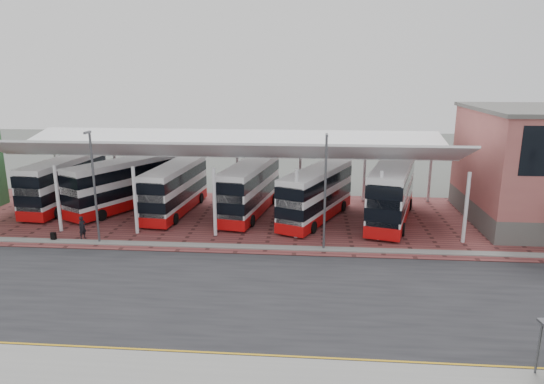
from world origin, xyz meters
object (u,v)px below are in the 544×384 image
object	(u,v)px
bus_0	(65,183)
bus_2	(175,189)
bus_1	(123,185)
bus_5	(392,193)
pedestrian	(82,228)
bus_4	(316,195)
bus_3	(250,189)

from	to	relation	value
bus_0	bus_2	world-z (taller)	bus_0
bus_1	bus_5	bearing A→B (deg)	24.92
pedestrian	bus_4	bearing A→B (deg)	-45.57
bus_1	pedestrian	bearing A→B (deg)	-61.76
bus_2	bus_4	size ratio (longest dim) A/B	1.00
bus_1	pedestrian	size ratio (longest dim) A/B	6.12
bus_1	pedestrian	world-z (taller)	bus_1
bus_0	bus_5	bearing A→B (deg)	1.00
bus_2	pedestrian	size ratio (longest dim) A/B	6.03
bus_5	pedestrian	size ratio (longest dim) A/B	6.80
bus_3	bus_1	bearing A→B (deg)	-172.61
bus_1	bus_4	size ratio (longest dim) A/B	1.01
bus_1	bus_3	xyz separation A→B (m)	(11.32, -0.51, -0.00)
bus_1	pedestrian	distance (m)	7.95
bus_2	bus_1	bearing A→B (deg)	177.86
bus_4	pedestrian	bearing A→B (deg)	-137.00
bus_2	bus_3	bearing A→B (deg)	6.63
bus_5	pedestrian	bearing A→B (deg)	-149.57
bus_0	bus_4	size ratio (longest dim) A/B	1.04
bus_4	pedestrian	distance (m)	18.08
bus_0	pedestrian	bearing A→B (deg)	-52.01
bus_0	bus_3	xyz separation A→B (m)	(16.74, -0.82, -0.00)
bus_4	pedestrian	world-z (taller)	bus_4
bus_0	pedestrian	world-z (taller)	bus_0
bus_0	bus_3	world-z (taller)	bus_0
bus_1	bus_2	world-z (taller)	bus_1
bus_4	bus_0	bearing A→B (deg)	-161.98
bus_2	pedestrian	bearing A→B (deg)	-119.05
bus_2	bus_3	distance (m)	6.43
bus_1	bus_3	distance (m)	11.33
bus_2	pedestrian	distance (m)	8.80
bus_2	pedestrian	world-z (taller)	bus_2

